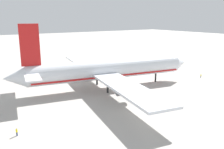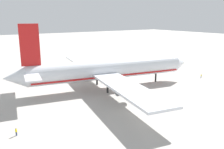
{
  "view_description": "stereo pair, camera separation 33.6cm",
  "coord_description": "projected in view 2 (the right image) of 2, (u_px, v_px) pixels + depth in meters",
  "views": [
    {
      "loc": [
        -45.91,
        -71.25,
        25.59
      ],
      "look_at": [
        2.14,
        1.45,
        4.39
      ],
      "focal_mm": 38.24,
      "sensor_mm": 36.0,
      "label": 1
    },
    {
      "loc": [
        -45.63,
        -71.43,
        25.59
      ],
      "look_at": [
        2.14,
        1.45,
        4.39
      ],
      "focal_mm": 38.24,
      "sensor_mm": 36.0,
      "label": 2
    }
  ],
  "objects": [
    {
      "name": "ground_worker_4",
      "position": [
        16.0,
        132.0,
        52.51
      ],
      "size": [
        0.54,
        0.54,
        1.75
      ],
      "color": "navy",
      "rests_on": "ground"
    },
    {
      "name": "airliner",
      "position": [
        106.0,
        70.0,
        86.43
      ],
      "size": [
        70.06,
        78.21,
        23.53
      ],
      "color": "silver",
      "rests_on": "ground"
    },
    {
      "name": "traffic_cone_1",
      "position": [
        46.0,
        70.0,
        116.24
      ],
      "size": [
        0.36,
        0.36,
        0.55
      ],
      "primitive_type": "cone",
      "color": "orange",
      "rests_on": "ground"
    },
    {
      "name": "ground_worker_5",
      "position": [
        201.0,
        76.0,
        102.34
      ],
      "size": [
        0.45,
        0.45,
        1.61
      ],
      "color": "#3F3F47",
      "rests_on": "ground"
    },
    {
      "name": "ground_plane",
      "position": [
        109.0,
        88.0,
        88.4
      ],
      "size": [
        600.0,
        600.0,
        0.0
      ],
      "primitive_type": "plane",
      "color": "#ADA8A0"
    }
  ]
}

